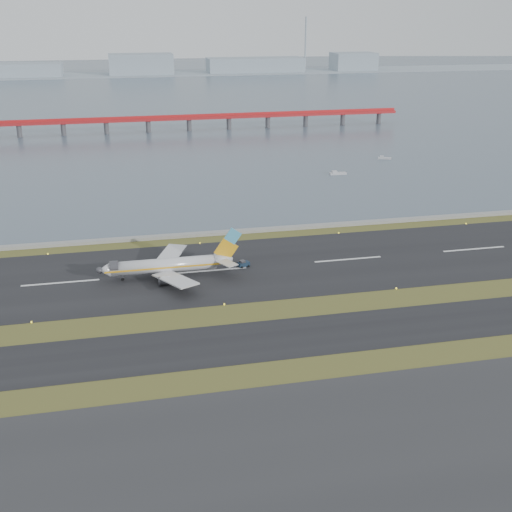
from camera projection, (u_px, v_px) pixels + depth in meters
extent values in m
plane|color=#3D4819|center=(230.00, 319.00, 149.56)|extent=(1000.00, 1000.00, 0.00)
cube|color=#2A2A2C|center=(292.00, 474.00, 99.39)|extent=(1000.00, 50.00, 0.10)
cube|color=black|center=(239.00, 343.00, 138.60)|extent=(1000.00, 18.00, 0.10)
cube|color=black|center=(211.00, 271.00, 176.91)|extent=(1000.00, 45.00, 0.10)
cube|color=#959690|center=(197.00, 234.00, 204.11)|extent=(1000.00, 2.50, 1.00)
cube|color=#435360|center=(139.00, 91.00, 569.08)|extent=(1400.00, 800.00, 1.30)
cube|color=red|center=(189.00, 118.00, 378.84)|extent=(260.00, 5.00, 1.60)
cube|color=red|center=(189.00, 116.00, 378.30)|extent=(260.00, 0.40, 1.40)
cylinder|color=#4C4C51|center=(19.00, 132.00, 361.41)|extent=(2.80, 2.80, 7.00)
cylinder|color=#4C4C51|center=(189.00, 126.00, 380.46)|extent=(2.80, 2.80, 7.00)
cylinder|color=#4C4C51|center=(343.00, 120.00, 399.50)|extent=(2.80, 2.80, 7.00)
cube|color=#91A0AB|center=(133.00, 74.00, 715.00)|extent=(1400.00, 80.00, 1.00)
cube|color=#91A0AB|center=(19.00, 70.00, 688.68)|extent=(90.00, 35.00, 14.00)
cube|color=#91A0AB|center=(141.00, 64.00, 713.04)|extent=(70.00, 35.00, 22.00)
cube|color=#91A0AB|center=(255.00, 65.00, 739.91)|extent=(110.00, 35.00, 16.00)
cube|color=#91A0AB|center=(353.00, 61.00, 763.00)|extent=(50.00, 35.00, 20.00)
cylinder|color=#91A0AB|center=(305.00, 44.00, 743.91)|extent=(1.80, 1.80, 60.00)
cylinder|color=silver|center=(164.00, 265.00, 171.32)|extent=(28.00, 3.80, 3.80)
cone|color=silver|center=(104.00, 270.00, 168.22)|extent=(3.20, 3.80, 3.80)
cone|color=silver|center=(223.00, 260.00, 174.42)|extent=(5.00, 3.80, 3.80)
cube|color=#F4A919|center=(164.00, 268.00, 169.56)|extent=(31.00, 0.06, 0.45)
cube|color=#F4A919|center=(163.00, 263.00, 173.07)|extent=(31.00, 0.06, 0.45)
cube|color=silver|center=(175.00, 279.00, 164.25)|extent=(11.31, 15.89, 1.66)
cube|color=silver|center=(169.00, 256.00, 179.76)|extent=(11.31, 15.89, 1.66)
cylinder|color=#3C3B41|center=(168.00, 280.00, 166.63)|extent=(4.20, 2.10, 2.10)
cylinder|color=#3C3B41|center=(164.00, 264.00, 177.57)|extent=(4.20, 2.10, 2.10)
cube|color=#F4A919|center=(226.00, 249.00, 173.54)|extent=(6.80, 0.35, 6.85)
cube|color=#49A8D1|center=(233.00, 236.00, 172.59)|extent=(4.85, 0.37, 4.90)
cube|color=silver|center=(227.00, 263.00, 170.84)|extent=(5.64, 6.80, 0.22)
cube|color=silver|center=(222.00, 253.00, 177.77)|extent=(5.64, 6.80, 0.22)
cylinder|color=black|center=(123.00, 279.00, 170.23)|extent=(0.80, 0.28, 0.80)
cylinder|color=black|center=(171.00, 279.00, 170.12)|extent=(1.00, 0.38, 1.00)
cylinder|color=black|center=(169.00, 271.00, 175.23)|extent=(1.00, 0.38, 1.00)
cube|color=#142437|center=(244.00, 264.00, 179.34)|extent=(3.49, 2.61, 1.17)
cube|color=#3C3B41|center=(242.00, 262.00, 178.88)|extent=(1.74, 1.80, 0.68)
cylinder|color=black|center=(242.00, 267.00, 178.40)|extent=(0.74, 0.48, 0.68)
cylinder|color=black|center=(239.00, 266.00, 179.66)|extent=(0.74, 0.48, 0.68)
cylinder|color=black|center=(248.00, 266.00, 179.40)|extent=(0.74, 0.48, 0.68)
cylinder|color=black|center=(246.00, 264.00, 180.66)|extent=(0.74, 0.48, 0.68)
cube|color=#B9B8BD|center=(338.00, 174.00, 280.23)|extent=(7.33, 2.54, 0.93)
cube|color=#B9B8BD|center=(335.00, 172.00, 279.68)|extent=(2.13, 1.73, 0.93)
cube|color=#B9B8BD|center=(385.00, 158.00, 309.26)|extent=(6.60, 4.36, 0.81)
cube|color=#B9B8BD|center=(382.00, 157.00, 309.25)|extent=(2.24, 2.05, 0.81)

